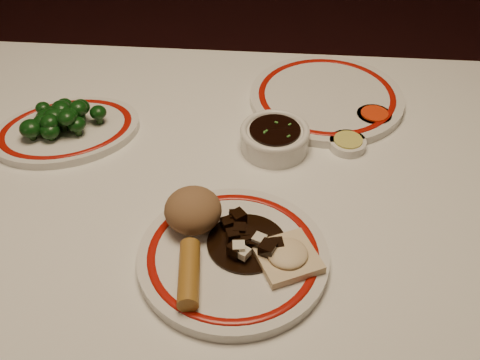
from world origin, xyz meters
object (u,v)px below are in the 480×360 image
rice_mound (193,210)px  soy_bowl (275,139)px  dining_table (219,231)px  fried_wonton (287,256)px  main_plate (233,257)px  spring_roll (189,274)px  stirfry_heap (247,240)px  broccoli_pile (61,117)px  broccoli_plate (66,131)px

rice_mound → soy_bowl: size_ratio=0.71×
dining_table → fried_wonton: 0.22m
main_plate → soy_bowl: (0.05, 0.26, 0.01)m
fried_wonton → rice_mound: bearing=157.1°
spring_roll → stirfry_heap: 0.10m
spring_roll → broccoli_pile: 0.42m
fried_wonton → broccoli_pile: size_ratio=0.78×
fried_wonton → soy_bowl: bearing=95.8°
rice_mound → soy_bowl: bearing=62.4°
main_plate → stirfry_heap: stirfry_heap is taller
fried_wonton → broccoli_plate: (-0.40, 0.28, -0.02)m
stirfry_heap → spring_roll: bearing=-135.2°
rice_mound → spring_roll: (0.01, -0.10, -0.02)m
fried_wonton → broccoli_pile: (-0.40, 0.28, 0.01)m
stirfry_heap → broccoli_plate: bearing=143.4°
dining_table → spring_roll: spring_roll is taller
main_plate → soy_bowl: size_ratio=3.03×
stirfry_heap → broccoli_plate: stirfry_heap is taller
broccoli_pile → rice_mound: bearing=-39.6°
broccoli_pile → main_plate: bearing=-39.6°
spring_roll → broccoli_plate: (-0.27, 0.33, -0.02)m
dining_table → main_plate: (0.04, -0.14, 0.10)m
dining_table → stirfry_heap: 0.18m
dining_table → stirfry_heap: size_ratio=10.52×
dining_table → main_plate: size_ratio=3.38×
main_plate → rice_mound: (-0.06, 0.05, 0.04)m
dining_table → soy_bowl: bearing=54.2°
main_plate → broccoli_plate: bearing=139.9°
broccoli_pile → spring_roll: bearing=-49.8°
rice_mound → stirfry_heap: rice_mound is taller
dining_table → soy_bowl: soy_bowl is taller
spring_roll → soy_bowl: size_ratio=0.89×
stirfry_heap → soy_bowl: size_ratio=0.97×
fried_wonton → stirfry_heap: bearing=155.8°
rice_mound → broccoli_plate: (-0.26, 0.22, -0.04)m
main_plate → broccoli_pile: size_ratio=2.58×
spring_roll → main_plate: bearing=37.8°
rice_mound → dining_table: bearing=75.3°
main_plate → stirfry_heap: bearing=46.5°
fried_wonton → broccoli_plate: 0.49m
fried_wonton → broccoli_pile: bearing=145.4°
broccoli_plate → soy_bowl: bearing=-1.4°
fried_wonton → broccoli_pile: 0.49m
stirfry_heap → soy_bowl: bearing=82.9°
spring_roll → broccoli_plate: size_ratio=0.33×
dining_table → spring_roll: 0.23m
broccoli_plate → dining_table: bearing=-24.3°
dining_table → spring_roll: bearing=-94.6°
stirfry_heap → broccoli_pile: broccoli_pile is taller
rice_mound → broccoli_pile: bearing=140.4°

